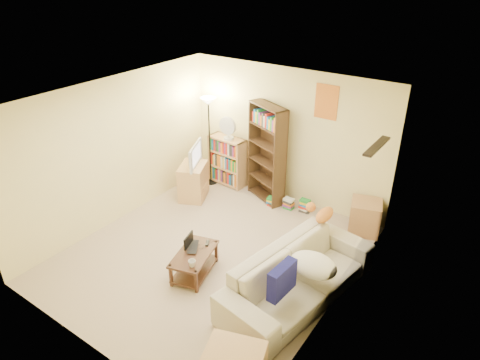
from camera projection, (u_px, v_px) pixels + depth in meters
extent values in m
plane|color=#C0A390|center=(212.00, 254.00, 6.73)|extent=(4.50, 4.50, 0.00)
cube|color=beige|center=(286.00, 136.00, 7.79)|extent=(4.00, 0.04, 2.50)
cube|color=beige|center=(77.00, 266.00, 4.52)|extent=(4.00, 0.04, 2.50)
cube|color=beige|center=(116.00, 152.00, 7.17)|extent=(0.04, 4.50, 2.50)
cube|color=beige|center=(340.00, 228.00, 5.14)|extent=(0.04, 4.50, 2.50)
cube|color=white|center=(206.00, 99.00, 5.57)|extent=(4.00, 4.50, 0.04)
cube|color=red|center=(326.00, 102.00, 7.06)|extent=(0.40, 0.02, 0.58)
cube|color=black|center=(377.00, 146.00, 5.85)|extent=(0.12, 0.80, 0.03)
imported|color=beige|center=(299.00, 276.00, 5.73)|extent=(2.69, 1.72, 0.70)
cube|color=navy|center=(282.00, 280.00, 5.19)|extent=(0.17, 0.47, 0.41)
ellipsoid|color=silver|center=(313.00, 265.00, 5.55)|extent=(0.64, 0.46, 0.27)
ellipsoid|color=orange|center=(325.00, 215.00, 6.27)|extent=(0.46, 0.26, 0.18)
sphere|color=orange|center=(311.00, 207.00, 6.42)|extent=(0.15, 0.15, 0.15)
cube|color=#45271A|center=(194.00, 254.00, 6.16)|extent=(0.66, 0.92, 0.04)
cube|color=#45271A|center=(195.00, 269.00, 6.29)|extent=(0.63, 0.87, 0.03)
cube|color=#45271A|center=(171.00, 276.00, 5.99)|extent=(0.04, 0.04, 0.37)
cube|color=#45271A|center=(196.00, 282.00, 5.87)|extent=(0.04, 0.04, 0.37)
cube|color=#45271A|center=(193.00, 246.00, 6.60)|extent=(0.04, 0.04, 0.37)
cube|color=#45271A|center=(216.00, 251.00, 6.48)|extent=(0.04, 0.04, 0.37)
imported|color=black|center=(196.00, 247.00, 6.25)|extent=(0.54, 0.53, 0.03)
cube|color=white|center=(189.00, 240.00, 6.24)|extent=(0.08, 0.27, 0.18)
imported|color=silver|center=(192.00, 263.00, 5.86)|extent=(0.21, 0.21, 0.10)
cube|color=black|center=(207.00, 243.00, 6.35)|extent=(0.12, 0.15, 0.02)
cube|color=#D7B668|center=(193.00, 181.00, 8.17)|extent=(0.68, 0.76, 0.68)
imported|color=black|center=(192.00, 155.00, 7.91)|extent=(0.82, 0.67, 0.43)
cube|color=#3F2C18|center=(267.00, 154.00, 7.86)|extent=(0.88, 0.59, 1.86)
cube|color=tan|center=(227.00, 161.00, 8.60)|extent=(0.80, 0.36, 1.00)
cylinder|color=silver|center=(229.00, 138.00, 8.31)|extent=(0.20, 0.20, 0.04)
cylinder|color=silver|center=(229.00, 133.00, 8.27)|extent=(0.02, 0.02, 0.20)
cylinder|color=silver|center=(228.00, 126.00, 8.17)|extent=(0.36, 0.06, 0.36)
cylinder|color=black|center=(211.00, 181.00, 8.86)|extent=(0.27, 0.27, 0.03)
cylinder|color=black|center=(210.00, 144.00, 8.48)|extent=(0.03, 0.03, 1.70)
cone|color=#FFEAC6|center=(208.00, 101.00, 8.07)|extent=(0.30, 0.30, 0.13)
cube|color=tan|center=(365.00, 217.00, 7.16)|extent=(0.62, 0.62, 0.56)
cube|color=red|center=(273.00, 201.00, 8.01)|extent=(0.20, 0.15, 0.17)
cube|color=#1966B2|center=(288.00, 203.00, 7.90)|extent=(0.20, 0.15, 0.20)
cube|color=gold|center=(305.00, 206.00, 7.79)|extent=(0.20, 0.15, 0.24)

